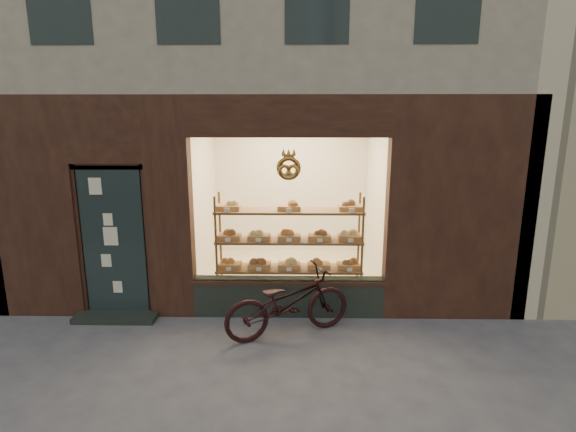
{
  "coord_description": "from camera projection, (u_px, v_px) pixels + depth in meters",
  "views": [
    {
      "loc": [
        0.54,
        -3.94,
        2.86
      ],
      "look_at": [
        0.44,
        2.0,
        1.5
      ],
      "focal_mm": 28.0,
      "sensor_mm": 36.0,
      "label": 1
    }
  ],
  "objects": [
    {
      "name": "bicycle",
      "position": [
        288.0,
        303.0,
        5.85
      ],
      "size": [
        1.81,
        1.21,
        0.9
      ],
      "primitive_type": "imported",
      "rotation": [
        0.0,
        0.0,
        1.96
      ],
      "color": "black",
      "rests_on": "ground"
    },
    {
      "name": "ground",
      "position": [
        241.0,
        406.0,
        4.49
      ],
      "size": [
        90.0,
        90.0,
        0.0
      ],
      "primitive_type": "plane",
      "color": "#4F4E57"
    },
    {
      "name": "display_shelf",
      "position": [
        289.0,
        250.0,
        6.78
      ],
      "size": [
        2.2,
        0.45,
        1.7
      ],
      "color": "brown",
      "rests_on": "ground"
    }
  ]
}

